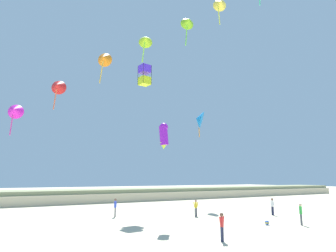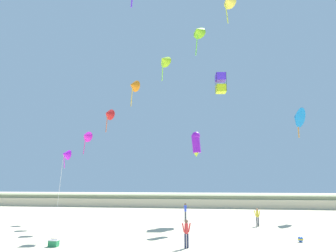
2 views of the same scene
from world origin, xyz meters
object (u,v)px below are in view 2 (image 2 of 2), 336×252
at_px(person_near_left, 185,210).
at_px(beach_ball, 301,239).
at_px(person_far_left, 186,231).
at_px(beach_cooler, 54,243).
at_px(large_kite_low_lead, 221,83).
at_px(person_mid_center, 257,216).
at_px(large_kite_mid_trail, 196,143).
at_px(large_kite_high_solo, 297,117).

bearing_deg(person_near_left, beach_ball, -51.51).
height_order(person_far_left, beach_cooler, person_far_left).
distance_m(person_near_left, beach_cooler, 16.34).
bearing_deg(beach_ball, person_far_left, -157.26).
bearing_deg(large_kite_low_lead, person_mid_center, -67.17).
bearing_deg(person_far_left, beach_cooler, -174.32).
relative_size(person_near_left, beach_cooler, 3.06).
height_order(person_near_left, large_kite_mid_trail, large_kite_mid_trail).
height_order(large_kite_low_lead, beach_ball, large_kite_low_lead).
height_order(large_kite_high_solo, beach_ball, large_kite_high_solo).
xyz_separation_m(large_kite_low_lead, beach_cooler, (-11.00, -17.54, -15.76)).
xyz_separation_m(person_near_left, large_kite_low_lead, (4.27, 2.67, 14.96)).
distance_m(person_far_left, large_kite_low_lead, 22.65).
bearing_deg(large_kite_mid_trail, large_kite_high_solo, 42.30).
relative_size(large_kite_mid_trail, beach_ball, 6.25).
xyz_separation_m(person_mid_center, large_kite_high_solo, (6.25, 7.65, 10.73)).
bearing_deg(large_kite_mid_trail, beach_ball, -31.90).
relative_size(person_mid_center, large_kite_mid_trail, 0.71).
bearing_deg(large_kite_mid_trail, person_near_left, 104.16).
height_order(person_near_left, large_kite_low_lead, large_kite_low_lead).
height_order(person_mid_center, beach_cooler, person_mid_center).
bearing_deg(large_kite_high_solo, person_near_left, -163.44).
xyz_separation_m(beach_cooler, beach_ball, (15.47, 3.88, -0.03)).
relative_size(beach_cooler, beach_ball, 1.59).
height_order(person_far_left, large_kite_high_solo, large_kite_high_solo).
height_order(person_far_left, beach_ball, person_far_left).
distance_m(person_mid_center, beach_ball, 7.52).
distance_m(person_mid_center, beach_cooler, 17.67).
distance_m(large_kite_mid_trail, beach_cooler, 13.79).
bearing_deg(person_far_left, large_kite_low_lead, 80.33).
bearing_deg(large_kite_mid_trail, person_far_left, -91.86).
bearing_deg(beach_ball, large_kite_high_solo, 73.31).
bearing_deg(large_kite_high_solo, person_mid_center, -129.23).
xyz_separation_m(person_near_left, beach_ball, (8.74, -10.99, -0.84)).
distance_m(person_near_left, beach_ball, 14.07).
bearing_deg(person_mid_center, large_kite_low_lead, 112.83).
relative_size(person_near_left, large_kite_mid_trail, 0.78).
xyz_separation_m(person_mid_center, large_kite_mid_trail, (-5.30, -2.86, 6.43)).
height_order(person_mid_center, person_far_left, person_far_left).
distance_m(person_mid_center, person_far_left, 11.72).
relative_size(large_kite_high_solo, beach_cooler, 6.52).
relative_size(person_mid_center, beach_cooler, 2.78).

